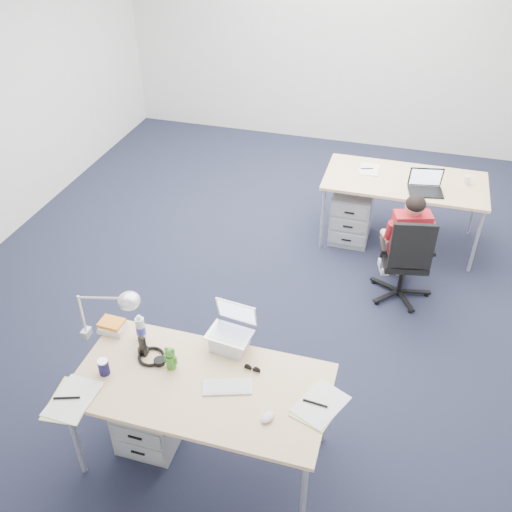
# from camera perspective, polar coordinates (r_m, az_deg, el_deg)

# --- Properties ---
(floor) EXTENTS (7.00, 7.00, 0.00)m
(floor) POSITION_cam_1_polar(r_m,az_deg,el_deg) (5.50, 1.92, -3.04)
(floor) COLOR black
(floor) RESTS_ON ground
(room) EXTENTS (6.02, 7.02, 2.80)m
(room) POSITION_cam_1_polar(r_m,az_deg,el_deg) (4.62, 2.34, 13.75)
(room) COLOR silver
(room) RESTS_ON ground
(desk_near) EXTENTS (1.60, 0.80, 0.73)m
(desk_near) POSITION_cam_1_polar(r_m,az_deg,el_deg) (3.68, -5.51, -13.00)
(desk_near) COLOR tan
(desk_near) RESTS_ON ground
(desk_far) EXTENTS (1.60, 0.80, 0.73)m
(desk_far) POSITION_cam_1_polar(r_m,az_deg,el_deg) (5.97, 14.65, 7.00)
(desk_far) COLOR tan
(desk_far) RESTS_ON ground
(office_chair) EXTENTS (0.68, 0.68, 0.91)m
(office_chair) POSITION_cam_1_polar(r_m,az_deg,el_deg) (5.39, 14.42, -1.80)
(office_chair) COLOR black
(office_chair) RESTS_ON ground
(seated_person) EXTENTS (0.43, 0.61, 1.05)m
(seated_person) POSITION_cam_1_polar(r_m,az_deg,el_deg) (5.36, 14.62, 1.55)
(seated_person) COLOR #A9181F
(seated_person) RESTS_ON ground
(drawer_pedestal_near) EXTENTS (0.40, 0.50, 0.55)m
(drawer_pedestal_near) POSITION_cam_1_polar(r_m,az_deg,el_deg) (4.16, -10.37, -14.71)
(drawer_pedestal_near) COLOR #9B9DA0
(drawer_pedestal_near) RESTS_ON ground
(drawer_pedestal_far) EXTENTS (0.40, 0.50, 0.55)m
(drawer_pedestal_far) POSITION_cam_1_polar(r_m,az_deg,el_deg) (6.13, 9.53, 4.11)
(drawer_pedestal_far) COLOR #9B9DA0
(drawer_pedestal_far) RESTS_ON ground
(silver_laptop) EXTENTS (0.31, 0.26, 0.30)m
(silver_laptop) POSITION_cam_1_polar(r_m,az_deg,el_deg) (3.75, -2.68, -7.41)
(silver_laptop) COLOR silver
(silver_laptop) RESTS_ON desk_near
(wireless_keyboard) EXTENTS (0.33, 0.21, 0.02)m
(wireless_keyboard) POSITION_cam_1_polar(r_m,az_deg,el_deg) (3.60, -2.88, -12.95)
(wireless_keyboard) COLOR white
(wireless_keyboard) RESTS_ON desk_near
(computer_mouse) EXTENTS (0.09, 0.11, 0.04)m
(computer_mouse) POSITION_cam_1_polar(r_m,az_deg,el_deg) (3.44, 1.19, -15.79)
(computer_mouse) COLOR white
(computer_mouse) RESTS_ON desk_near
(headphones) EXTENTS (0.28, 0.25, 0.04)m
(headphones) POSITION_cam_1_polar(r_m,az_deg,el_deg) (3.83, -10.43, -9.79)
(headphones) COLOR black
(headphones) RESTS_ON desk_near
(can_koozie) EXTENTS (0.09, 0.09, 0.11)m
(can_koozie) POSITION_cam_1_polar(r_m,az_deg,el_deg) (3.77, -14.99, -10.66)
(can_koozie) COLOR #15133E
(can_koozie) RESTS_ON desk_near
(water_bottle) EXTENTS (0.08, 0.08, 0.20)m
(water_bottle) POSITION_cam_1_polar(r_m,az_deg,el_deg) (3.91, -11.49, -7.02)
(water_bottle) COLOR silver
(water_bottle) RESTS_ON desk_near
(bear_figurine) EXTENTS (0.10, 0.07, 0.17)m
(bear_figurine) POSITION_cam_1_polar(r_m,az_deg,el_deg) (3.70, -8.55, -10.01)
(bear_figurine) COLOR #23731E
(bear_figurine) RESTS_ON desk_near
(book_stack) EXTENTS (0.20, 0.16, 0.08)m
(book_stack) POSITION_cam_1_polar(r_m,az_deg,el_deg) (4.06, -14.19, -6.82)
(book_stack) COLOR silver
(book_stack) RESTS_ON desk_near
(cordless_phone) EXTENTS (0.05, 0.04, 0.16)m
(cordless_phone) POSITION_cam_1_polar(r_m,az_deg,el_deg) (3.81, -11.25, -8.85)
(cordless_phone) COLOR black
(cordless_phone) RESTS_ON desk_near
(papers_left) EXTENTS (0.24, 0.34, 0.01)m
(papers_left) POSITION_cam_1_polar(r_m,az_deg,el_deg) (3.71, -18.07, -13.53)
(papers_left) COLOR #D8E182
(papers_left) RESTS_ON desk_near
(papers_right) EXTENTS (0.33, 0.39, 0.01)m
(papers_right) POSITION_cam_1_polar(r_m,az_deg,el_deg) (3.53, 6.29, -14.62)
(papers_right) COLOR #D8E182
(papers_right) RESTS_ON desk_near
(sunglasses) EXTENTS (0.12, 0.07, 0.03)m
(sunglasses) POSITION_cam_1_polar(r_m,az_deg,el_deg) (3.69, -0.37, -11.21)
(sunglasses) COLOR black
(sunglasses) RESTS_ON desk_near
(desk_lamp) EXTENTS (0.45, 0.26, 0.48)m
(desk_lamp) POSITION_cam_1_polar(r_m,az_deg,el_deg) (3.87, -15.29, -5.57)
(desk_lamp) COLOR silver
(desk_lamp) RESTS_ON desk_near
(dark_laptop) EXTENTS (0.37, 0.36, 0.23)m
(dark_laptop) POSITION_cam_1_polar(r_m,az_deg,el_deg) (5.71, 16.77, 7.09)
(dark_laptop) COLOR black
(dark_laptop) RESTS_ON desk_far
(far_cup) EXTENTS (0.06, 0.06, 0.09)m
(far_cup) POSITION_cam_1_polar(r_m,az_deg,el_deg) (6.03, 20.32, 7.16)
(far_cup) COLOR white
(far_cup) RESTS_ON desk_far
(far_papers) EXTENTS (0.20, 0.27, 0.01)m
(far_papers) POSITION_cam_1_polar(r_m,az_deg,el_deg) (6.06, 11.20, 8.48)
(far_papers) COLOR white
(far_papers) RESTS_ON desk_far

